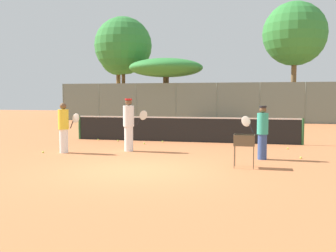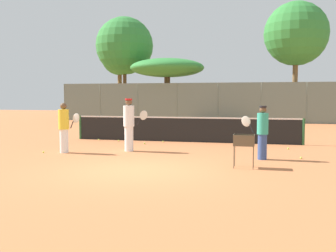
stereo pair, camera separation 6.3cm
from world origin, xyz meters
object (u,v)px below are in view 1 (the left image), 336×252
Objects in this scene: player_yellow_shirt at (129,124)px; ball_cart at (244,143)px; player_white_outfit at (262,132)px; tennis_net at (184,129)px; player_red_cap at (64,127)px; parked_car at (287,113)px.

player_yellow_shirt is 2.06× the size of ball_cart.
player_white_outfit is 0.89× the size of player_yellow_shirt.
player_yellow_shirt is at bearing 150.03° from ball_cart.
player_red_cap is (-3.40, -4.17, 0.33)m from tennis_net.
player_white_outfit reaches higher than tennis_net.
parked_car reaches higher than tennis_net.
player_white_outfit is 6.63m from player_red_cap.
player_white_outfit is at bearing 72.77° from ball_cart.
tennis_net is at bearing 63.63° from player_red_cap.
player_yellow_shirt is at bearing 36.97° from player_red_cap.
ball_cart is (4.11, -2.37, -0.29)m from player_yellow_shirt.
player_yellow_shirt is 4.75m from ball_cart.
player_red_cap is 1.90× the size of ball_cart.
player_yellow_shirt is at bearing -109.07° from parked_car.
player_red_cap reaches higher than player_white_outfit.
tennis_net is 5.68× the size of player_red_cap.
player_red_cap reaches higher than parked_car.
ball_cart is at bearing -25.50° from player_yellow_shirt.
tennis_net is at bearing -108.31° from parked_car.
tennis_net is at bearing -37.37° from player_white_outfit.
ball_cart is (6.15, -1.45, -0.21)m from player_red_cap.
parked_car is (5.29, 16.00, 0.10)m from tennis_net.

